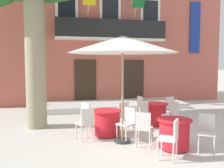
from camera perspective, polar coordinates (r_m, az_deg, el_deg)
The scene contains 20 objects.
ground_plane at distance 8.62m, azimuth 6.11°, elevation -9.64°, with size 120.00×120.00×0.00m, color beige.
building_facade at distance 15.23m, azimuth -2.20°, elevation 10.81°, with size 13.00×5.09×7.50m.
entrance_step_platform at distance 12.23m, azimuth 0.83°, elevation -4.73°, with size 6.58×2.35×0.25m, color silver.
cafe_table_near_tree at distance 7.52m, azimuth -1.15°, elevation -8.68°, with size 0.86×0.86×0.76m.
cafe_chair_near_tree_0 at distance 7.03m, azimuth 3.55°, elevation -8.49°, with size 0.55×0.55×0.91m.
cafe_chair_near_tree_1 at distance 7.97m, azimuth 3.11°, elevation -6.90°, with size 0.51×0.51×0.91m.
cafe_chair_near_tree_2 at distance 7.97m, azimuth -5.40°, elevation -6.91°, with size 0.55×0.55×0.91m.
cafe_chair_near_tree_3 at distance 7.05m, azimuth -5.99°, elevation -8.46°, with size 0.51×0.51×0.91m.
cafe_table_middle at distance 6.56m, azimuth 13.87°, elevation -10.83°, with size 0.86×0.86×0.76m.
cafe_chair_middle_0 at distance 7.25m, azimuth 14.01°, elevation -8.20°, with size 0.56×0.56×0.91m.
cafe_chair_middle_1 at distance 6.53m, azimuth 7.18°, elevation -9.55°, with size 0.55×0.55×0.91m.
cafe_chair_middle_2 at distance 5.80m, azimuth 13.18°, elevation -11.48°, with size 0.56×0.56×0.91m.
cafe_chair_middle_3 at distance 6.57m, azimuth 20.58°, elevation -9.73°, with size 0.55×0.55×0.91m.
cafe_table_front at distance 8.93m, azimuth 9.76°, elevation -6.60°, with size 0.86×0.86×0.76m.
cafe_chair_front_0 at distance 8.39m, azimuth 13.42°, elevation -6.43°, with size 0.49×0.49×0.91m.
cafe_chair_front_1 at distance 9.40m, azimuth 13.27°, elevation -5.23°, with size 0.47×0.47×0.91m.
cafe_chair_front_2 at distance 9.49m, azimuth 6.91°, elevation -5.04°, with size 0.46×0.46×0.91m.
cafe_chair_front_3 at distance 8.32m, azimuth 6.65°, elevation -6.43°, with size 0.53×0.53×0.91m.
cafe_umbrella at distance 6.70m, azimuth 2.43°, elevation 8.80°, with size 2.90×2.90×2.85m.
ground_planter_left at distance 11.89m, azimuth -16.54°, elevation -4.07°, with size 0.33×0.33×0.63m.
Camera 1 is at (-2.85, -7.85, 2.14)m, focal length 40.45 mm.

